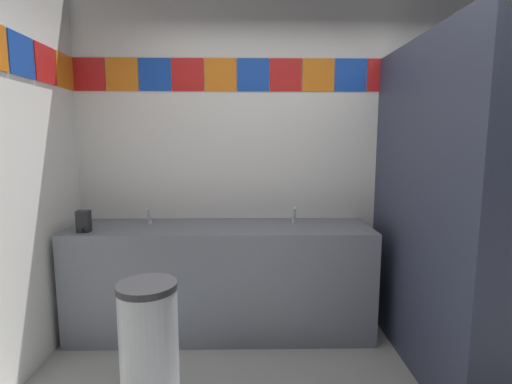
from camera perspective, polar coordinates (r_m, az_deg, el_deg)
name	(u,v)px	position (r m, az deg, el deg)	size (l,w,h in m)	color
wall_back	(300,155)	(3.25, 6.70, 5.61)	(3.74, 0.09, 2.81)	white
vanity_counter	(222,278)	(3.10, -5.19, -12.84)	(2.33, 0.59, 0.87)	slate
faucet_left	(149,217)	(3.15, -15.86, -3.73)	(0.04, 0.10, 0.14)	silver
faucet_right	(294,217)	(3.06, 5.81, -3.79)	(0.04, 0.10, 0.14)	silver
soap_dispenser	(84,221)	(3.03, -24.68, -4.07)	(0.09, 0.09, 0.16)	black
stall_divider	(460,215)	(2.55, 28.49, -3.03)	(0.92, 1.49, 2.19)	#33384C
toilet	(457,299)	(3.44, 28.18, -14.06)	(0.39, 0.49, 0.74)	white
trash_bin	(149,343)	(2.43, -15.90, -21.22)	(0.34, 0.34, 0.73)	#999EA3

